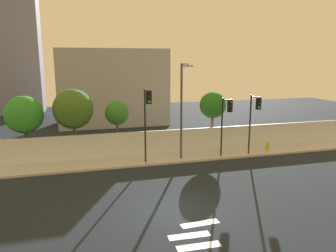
% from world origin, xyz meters
% --- Properties ---
extents(ground_plane, '(80.00, 80.00, 0.00)m').
position_xyz_m(ground_plane, '(0.00, 0.00, 0.00)').
color(ground_plane, black).
extents(sidewalk, '(36.00, 2.40, 0.15)m').
position_xyz_m(sidewalk, '(0.00, 8.20, 0.07)').
color(sidewalk, '#B4B4B4').
rests_on(sidewalk, ground).
extents(perimeter_wall, '(36.00, 0.18, 1.80)m').
position_xyz_m(perimeter_wall, '(0.00, 9.49, 1.05)').
color(perimeter_wall, silver).
rests_on(perimeter_wall, sidewalk).
extents(crosswalk_marking, '(3.31, 4.74, 0.01)m').
position_xyz_m(crosswalk_marking, '(-0.08, -3.67, 0.00)').
color(crosswalk_marking, silver).
rests_on(crosswalk_marking, ground).
extents(traffic_light_left, '(0.36, 1.10, 5.17)m').
position_xyz_m(traffic_light_left, '(-0.10, 7.11, 3.88)').
color(traffic_light_left, black).
rests_on(traffic_light_left, sidewalk).
extents(traffic_light_center, '(0.36, 1.23, 4.40)m').
position_xyz_m(traffic_light_center, '(5.74, 7.01, 3.36)').
color(traffic_light_center, black).
rests_on(traffic_light_center, sidewalk).
extents(traffic_light_right, '(0.47, 1.70, 4.57)m').
position_xyz_m(traffic_light_right, '(7.87, 6.76, 3.50)').
color(traffic_light_right, black).
rests_on(traffic_light_right, sidewalk).
extents(street_lamp_curbside, '(0.61, 1.71, 6.90)m').
position_xyz_m(street_lamp_curbside, '(2.54, 7.54, 4.19)').
color(street_lamp_curbside, '#4C4C51').
rests_on(street_lamp_curbside, sidewalk).
extents(fire_hydrant, '(0.44, 0.26, 0.85)m').
position_xyz_m(fire_hydrant, '(9.70, 7.66, 0.61)').
color(fire_hydrant, gold).
rests_on(fire_hydrant, sidewalk).
extents(roadside_tree_leftmost, '(2.72, 2.72, 4.79)m').
position_xyz_m(roadside_tree_leftmost, '(-8.36, 10.68, 3.42)').
color(roadside_tree_leftmost, brown).
rests_on(roadside_tree_leftmost, ground).
extents(roadside_tree_midleft, '(2.97, 2.97, 5.19)m').
position_xyz_m(roadside_tree_midleft, '(-4.96, 10.68, 3.70)').
color(roadside_tree_midleft, brown).
rests_on(roadside_tree_midleft, ground).
extents(roadside_tree_midright, '(1.85, 1.85, 4.19)m').
position_xyz_m(roadside_tree_midright, '(-1.73, 10.68, 3.25)').
color(roadside_tree_midright, brown).
rests_on(roadside_tree_midright, ground).
extents(roadside_tree_rightmost, '(2.21, 2.21, 4.70)m').
position_xyz_m(roadside_tree_rightmost, '(6.25, 10.68, 3.57)').
color(roadside_tree_rightmost, brown).
rests_on(roadside_tree_rightmost, ground).
extents(low_building_distant, '(12.06, 6.00, 8.50)m').
position_xyz_m(low_building_distant, '(-0.68, 23.49, 4.25)').
color(low_building_distant, '#9E9E9E').
rests_on(low_building_distant, ground).
extents(tower_on_skyline, '(7.57, 5.00, 22.25)m').
position_xyz_m(tower_on_skyline, '(-13.10, 35.49, 11.13)').
color(tower_on_skyline, slate).
rests_on(tower_on_skyline, ground).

